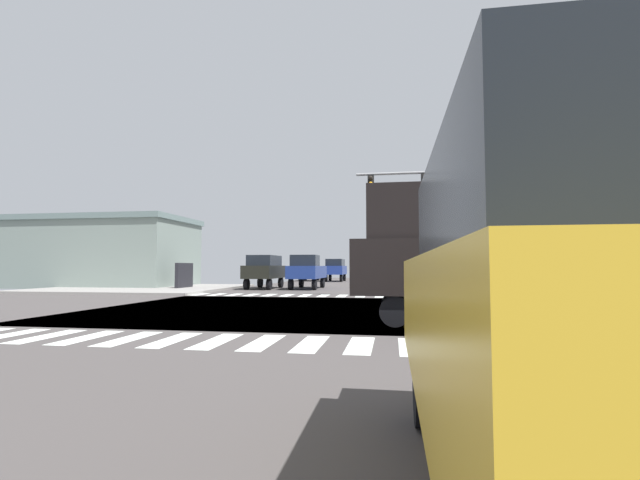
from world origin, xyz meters
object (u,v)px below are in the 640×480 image
(suv_outer_3, at_px, (265,269))
(street_lamp, at_px, (445,220))
(traffic_signal_mast, at_px, (433,199))
(suv_queued_2, at_px, (335,268))
(suv_nearside_1, at_px, (575,294))
(pickup_farside_1, at_px, (307,270))
(sedan_crossing_1, at_px, (309,271))
(box_truck_leading_1, at_px, (493,230))
(bank_building, at_px, (100,252))

(suv_outer_3, bearing_deg, street_lamp, -173.44)
(traffic_signal_mast, xyz_separation_m, suv_queued_2, (-7.99, 23.37, -3.61))
(traffic_signal_mast, distance_m, suv_nearside_1, 20.38)
(pickup_farside_1, bearing_deg, traffic_signal_mast, 136.77)
(suv_nearside_1, bearing_deg, sedan_crossing_1, 102.68)
(street_lamp, height_order, box_truck_leading_1, street_lamp)
(traffic_signal_mast, relative_size, suv_queued_2, 1.48)
(traffic_signal_mast, height_order, suv_queued_2, traffic_signal_mast)
(pickup_farside_1, relative_size, suv_queued_2, 1.11)
(bank_building, relative_size, pickup_farside_1, 2.97)
(bank_building, distance_m, suv_nearside_1, 36.24)
(suv_nearside_1, xyz_separation_m, sedan_crossing_1, (-10.00, 44.43, -0.28))
(suv_queued_2, xyz_separation_m, box_truck_leading_1, (8.62, -33.69, 1.17))
(suv_outer_3, bearing_deg, suv_queued_2, -100.53)
(street_lamp, xyz_separation_m, suv_outer_3, (-12.54, -1.44, -3.38))
(box_truck_leading_1, distance_m, suv_outer_3, 21.09)
(suv_outer_3, bearing_deg, bank_building, -2.18)
(bank_building, relative_size, sedan_crossing_1, 3.53)
(traffic_signal_mast, distance_m, suv_outer_3, 13.64)
(traffic_signal_mast, distance_m, suv_queued_2, 24.96)
(street_lamp, xyz_separation_m, box_truck_leading_1, (-0.92, -19.00, -2.21))
(box_truck_leading_1, bearing_deg, street_lamp, -2.79)
(suv_nearside_1, bearing_deg, bank_building, 129.92)
(traffic_signal_mast, xyz_separation_m, sedan_crossing_1, (-10.99, 24.40, -3.89))
(pickup_farside_1, xyz_separation_m, suv_outer_3, (-3.00, -0.28, 0.10))
(traffic_signal_mast, height_order, box_truck_leading_1, traffic_signal_mast)
(pickup_farside_1, bearing_deg, bank_building, -0.81)
(pickup_farside_1, bearing_deg, suv_outer_3, 5.27)
(bank_building, height_order, suv_nearside_1, bank_building)
(traffic_signal_mast, xyz_separation_m, pickup_farside_1, (-7.99, 7.51, -3.71))
(traffic_signal_mast, bearing_deg, street_lamp, 79.82)
(pickup_farside_1, distance_m, suv_queued_2, 15.86)
(bank_building, bearing_deg, pickup_farside_1, -0.81)
(box_truck_leading_1, bearing_deg, suv_queued_2, 14.35)
(street_lamp, height_order, bank_building, street_lamp)
(bank_building, xyz_separation_m, box_truck_leading_1, (24.86, -18.06, -0.08))
(bank_building, distance_m, suv_queued_2, 22.58)
(suv_nearside_1, xyz_separation_m, suv_outer_3, (-10.00, 27.27, 0.00))
(bank_building, bearing_deg, street_lamp, 2.08)
(street_lamp, distance_m, box_truck_leading_1, 19.15)
(pickup_farside_1, xyz_separation_m, box_truck_leading_1, (8.62, -17.83, 1.27))
(traffic_signal_mast, relative_size, sedan_crossing_1, 1.58)
(traffic_signal_mast, bearing_deg, suv_queued_2, 108.87)
(suv_nearside_1, bearing_deg, suv_outer_3, 110.14)
(bank_building, distance_m, box_truck_leading_1, 30.73)
(bank_building, xyz_separation_m, suv_nearside_1, (23.24, -27.77, -1.25))
(traffic_signal_mast, height_order, bank_building, traffic_signal_mast)
(traffic_signal_mast, bearing_deg, box_truck_leading_1, -86.49)
(suv_nearside_1, bearing_deg, street_lamp, 84.94)
(suv_queued_2, bearing_deg, street_lamp, 123.00)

